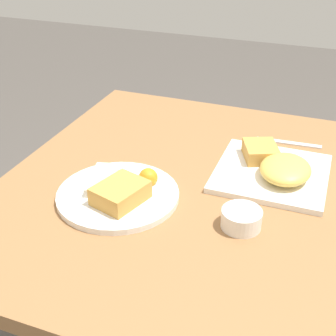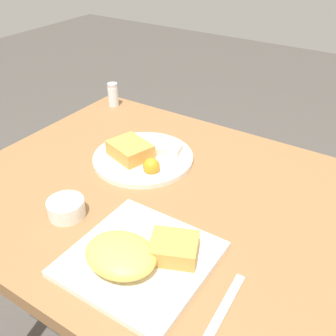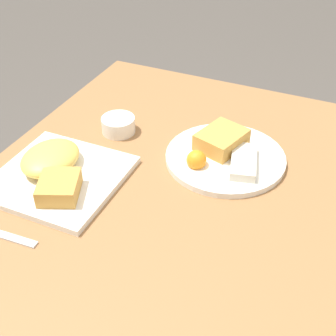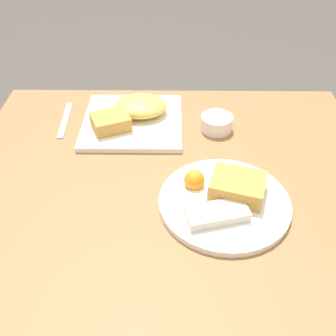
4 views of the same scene
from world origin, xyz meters
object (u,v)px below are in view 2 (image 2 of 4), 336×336
at_px(plate_square_near, 137,256).
at_px(salt_shaker, 113,96).
at_px(plate_oval_far, 142,156).
at_px(butter_knife, 223,311).
at_px(sauce_ramekin, 66,208).

distance_m(plate_square_near, salt_shaker, 0.74).
relative_size(plate_oval_far, salt_shaker, 3.37).
relative_size(plate_oval_far, butter_knife, 1.56).
height_order(plate_square_near, butter_knife, plate_square_near).
bearing_deg(plate_square_near, sauce_ramekin, 172.01).
bearing_deg(plate_oval_far, sauce_ramekin, -91.06).
distance_m(sauce_ramekin, butter_knife, 0.41).
height_order(plate_square_near, plate_oval_far, plate_square_near).
distance_m(sauce_ramekin, salt_shaker, 0.59).
relative_size(plate_oval_far, sauce_ramekin, 3.30).
height_order(plate_oval_far, sauce_ramekin, plate_oval_far).
bearing_deg(sauce_ramekin, salt_shaker, 119.54).
distance_m(plate_oval_far, sauce_ramekin, 0.27).
bearing_deg(sauce_ramekin, plate_square_near, -7.99).
relative_size(plate_square_near, plate_oval_far, 0.96).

